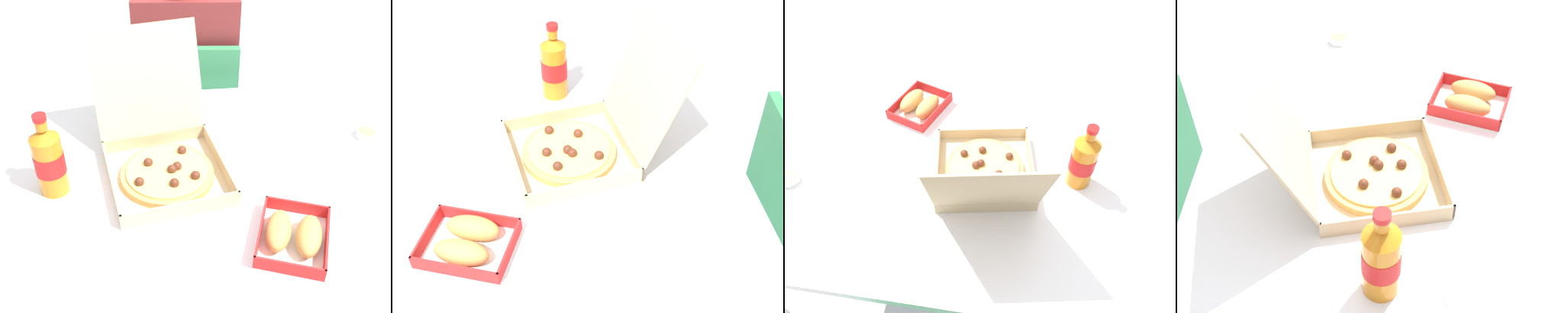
# 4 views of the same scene
# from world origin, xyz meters

# --- Properties ---
(dining_table) EXTENTS (1.42, 0.84, 0.74)m
(dining_table) POSITION_xyz_m (0.00, 0.00, 0.66)
(dining_table) COLOR white
(dining_table) RESTS_ON ground_plane
(chair) EXTENTS (0.43, 0.43, 0.83)m
(chair) POSITION_xyz_m (0.03, 0.65, 0.48)
(chair) COLOR #338451
(chair) RESTS_ON ground_plane
(diner_person) EXTENTS (0.37, 0.43, 1.15)m
(diner_person) POSITION_xyz_m (0.04, 0.71, 0.69)
(diner_person) COLOR #333847
(diner_person) RESTS_ON ground_plane
(pizza_box_open) EXTENTS (0.36, 0.45, 0.31)m
(pizza_box_open) POSITION_xyz_m (-0.08, 0.03, 0.78)
(pizza_box_open) COLOR tan
(pizza_box_open) RESTS_ON dining_table
(bread_side_box) EXTENTS (0.21, 0.23, 0.06)m
(bread_side_box) POSITION_xyz_m (0.19, -0.25, 0.76)
(bread_side_box) COLOR white
(bread_side_box) RESTS_ON dining_table
(cola_bottle) EXTENTS (0.07, 0.07, 0.22)m
(cola_bottle) POSITION_xyz_m (-0.36, -0.02, 0.83)
(cola_bottle) COLOR orange
(cola_bottle) RESTS_ON dining_table
(paper_menu) EXTENTS (0.24, 0.20, 0.00)m
(paper_menu) POSITION_xyz_m (-0.41, -0.22, 0.74)
(paper_menu) COLOR white
(paper_menu) RESTS_ON dining_table
(dipping_sauce_cup) EXTENTS (0.06, 0.06, 0.02)m
(dipping_sauce_cup) POSITION_xyz_m (0.50, 0.12, 0.75)
(dipping_sauce_cup) COLOR white
(dipping_sauce_cup) RESTS_ON dining_table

